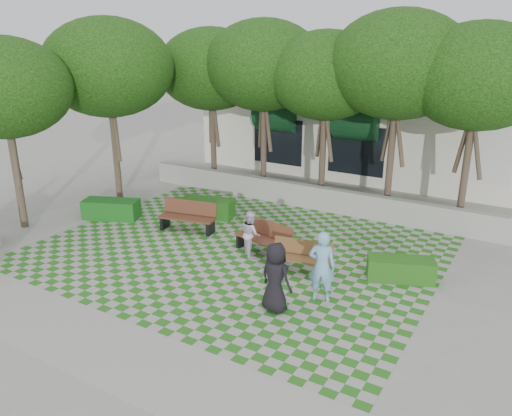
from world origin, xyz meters
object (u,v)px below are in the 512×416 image
Objects in this scene: hedge_midleft at (207,208)px; hedge_east at (401,269)px; bench_west at (188,217)px; person_dark at (276,277)px; bench_east at (301,258)px; bench_mid at (264,238)px; hedge_west at (111,209)px; person_blue at (322,266)px; person_white at (251,233)px.

hedge_east is at bearing -10.60° from hedge_midleft.
bench_west is 1.17× the size of person_dark.
bench_west is at bearing -19.99° from person_dark.
hedge_midleft is at bearing 144.74° from bench_east.
bench_mid is 1.13× the size of person_dark.
hedge_west is 1.14× the size of person_dark.
hedge_midleft is 7.23m from person_blue.
hedge_midleft is (-3.52, 1.82, -0.14)m from bench_mid.
person_dark reaches higher than hedge_midleft.
person_blue is (2.72, -1.80, 0.45)m from bench_mid.
person_white is (6.19, -0.16, 0.36)m from hedge_west.
person_white reaches higher than hedge_midleft.
bench_mid is at bearing -174.73° from hedge_east.
person_white reaches higher than bench_west.
hedge_east is 0.96× the size of person_blue.
person_dark is (5.20, -3.15, 0.39)m from bench_west.
bench_mid is at bearing -44.08° from person_dark.
bench_east is 1.68m from bench_mid.
person_blue is at bearing -162.74° from person_white.
person_white is (-1.84, 0.24, 0.27)m from bench_east.
person_white is at bearing -1.47° from hedge_west.
hedge_east is (2.57, 0.97, -0.12)m from bench_east.
person_dark is at bearing 175.07° from person_white.
hedge_west is at bearing -145.71° from hedge_midleft.
bench_west is 1.54m from hedge_midleft.
hedge_west is at bearing -165.46° from bench_mid.
bench_mid is at bearing -27.26° from hedge_midleft.
person_white is (-2.24, 2.49, -0.17)m from person_dark.
person_blue is 1.31× the size of person_white.
person_white is (-2.99, 1.45, -0.22)m from person_blue.
bench_mid is 3.97m from hedge_midleft.
hedge_midleft is 3.56m from hedge_west.
hedge_east is 0.91× the size of hedge_midleft.
bench_east is at bearing -7.71° from bench_mid.
person_dark reaches higher than bench_mid.
hedge_midleft is 1.38× the size of person_white.
bench_east is 2.33m from person_dark.
bench_west reaches higher than hedge_east.
person_blue is (9.18, -1.61, 0.58)m from hedge_west.
bench_east is 1.88m from person_white.
person_white is at bearing -33.59° from hedge_midleft.
hedge_midleft is at bearing -44.46° from person_blue.
hedge_midleft is 1.05× the size of person_blue.
hedge_midleft is 1.11× the size of person_dark.
person_blue is 1.29m from person_dark.
person_dark is (1.97, -2.84, 0.40)m from bench_mid.
hedge_east is at bearing -11.49° from bench_west.
bench_mid is at bearing -17.49° from bench_west.
bench_east is at bearing -159.25° from hedge_east.
bench_mid reaches higher than hedge_midleft.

